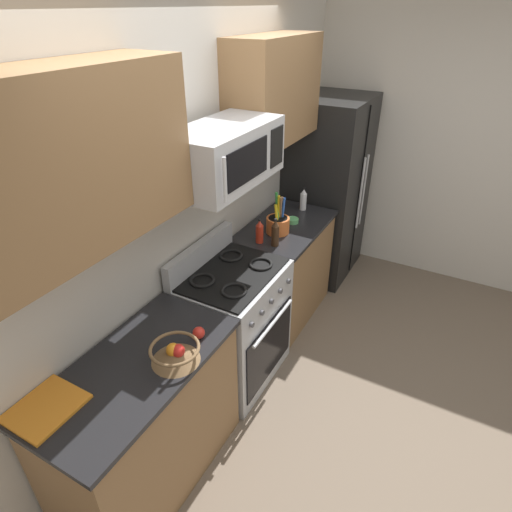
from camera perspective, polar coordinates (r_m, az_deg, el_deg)
ground_plane at (r=3.33m, az=7.66°, el=-18.82°), size 16.00×16.00×0.00m
wall_back at (r=2.93m, az=-9.46°, el=5.77°), size 8.00×0.10×2.60m
counter_left at (r=2.69m, az=-14.40°, el=-20.79°), size 1.15×0.58×0.91m
range_oven at (r=3.20m, az=-2.96°, el=-9.06°), size 0.76×0.63×1.09m
counter_right at (r=3.83m, az=3.84°, el=-1.89°), size 0.96×0.58×0.91m
refrigerator at (r=4.38m, az=9.43°, el=8.69°), size 0.83×0.70×1.79m
wall_right at (r=4.59m, az=20.00°, el=13.63°), size 0.10×8.00×2.60m
microwave at (r=2.58m, az=-4.22°, el=13.41°), size 0.80×0.44×0.34m
upper_cabinets_left at (r=1.91m, az=-23.71°, el=11.34°), size 1.14×0.34×0.73m
upper_cabinets_right at (r=3.33m, az=2.47°, el=21.24°), size 0.95×0.34×0.73m
utensil_crock at (r=3.44m, az=2.94°, el=4.35°), size 0.19×0.19×0.34m
fruit_basket at (r=2.30m, az=-10.75°, el=-12.61°), size 0.26×0.26×0.11m
apple_loose at (r=2.42m, az=-7.66°, el=-10.14°), size 0.07×0.07×0.07m
cutting_board at (r=2.29m, az=-26.26°, el=-17.74°), size 0.31×0.27×0.02m
bottle_soy at (r=3.24m, az=2.59°, el=3.05°), size 0.06×0.06×0.23m
bottle_vinegar at (r=3.86m, az=6.35°, el=7.51°), size 0.06×0.06×0.21m
bottle_hot_sauce at (r=3.28m, az=0.48°, el=3.26°), size 0.06×0.06×0.20m
prep_bowl at (r=3.63m, az=4.92°, el=4.78°), size 0.10×0.10×0.04m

